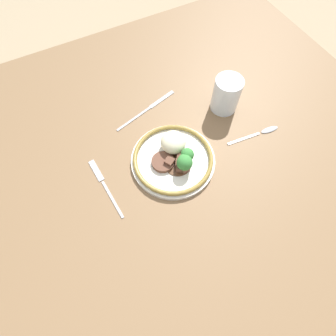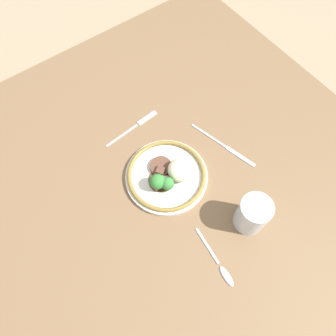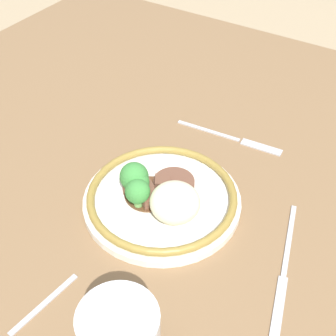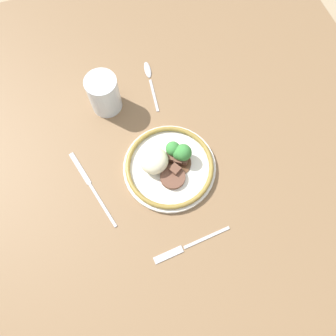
# 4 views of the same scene
# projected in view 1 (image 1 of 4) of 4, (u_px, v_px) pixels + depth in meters

# --- Properties ---
(ground_plane) EXTENTS (8.00, 8.00, 0.00)m
(ground_plane) POSITION_uv_depth(u_px,v_px,m) (188.00, 165.00, 0.79)
(ground_plane) COLOR #998466
(dining_table) EXTENTS (1.31, 1.26, 0.05)m
(dining_table) POSITION_uv_depth(u_px,v_px,m) (188.00, 161.00, 0.76)
(dining_table) COLOR brown
(dining_table) RESTS_ON ground
(plate) EXTENTS (0.23, 0.23, 0.07)m
(plate) POSITION_uv_depth(u_px,v_px,m) (174.00, 157.00, 0.72)
(plate) COLOR silver
(plate) RESTS_ON dining_table
(juice_glass) EXTENTS (0.08, 0.08, 0.11)m
(juice_glass) POSITION_uv_depth(u_px,v_px,m) (226.00, 96.00, 0.78)
(juice_glass) COLOR #F4AD19
(juice_glass) RESTS_ON dining_table
(fork) EXTENTS (0.03, 0.19, 0.00)m
(fork) POSITION_uv_depth(u_px,v_px,m) (103.00, 182.00, 0.70)
(fork) COLOR #ADADB2
(fork) RESTS_ON dining_table
(knife) EXTENTS (0.22, 0.07, 0.00)m
(knife) POSITION_uv_depth(u_px,v_px,m) (148.00, 109.00, 0.82)
(knife) COLOR #ADADB2
(knife) RESTS_ON dining_table
(spoon) EXTENTS (0.17, 0.03, 0.01)m
(spoon) POSITION_uv_depth(u_px,v_px,m) (263.00, 132.00, 0.78)
(spoon) COLOR #ADADB2
(spoon) RESTS_ON dining_table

